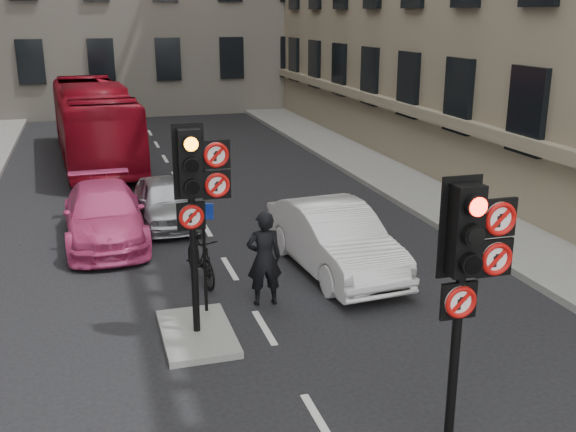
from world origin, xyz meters
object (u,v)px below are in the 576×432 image
car_pink (104,214)px  bus_red (94,122)px  car_silver (166,201)px  motorcycle (200,258)px  info_sign (204,243)px  signal_near (469,259)px  signal_far (196,185)px  motorcyclist (264,258)px  car_white (334,239)px

car_pink → bus_red: bus_red is taller
car_silver → car_pink: (-1.60, -1.00, 0.05)m
motorcycle → info_sign: bearing=-104.8°
signal_near → info_sign: size_ratio=1.74×
motorcycle → info_sign: (-0.18, -1.72, 0.93)m
bus_red → motorcycle: (1.78, -12.97, -0.93)m
signal_far → motorcycle: signal_far is taller
car_silver → motorcyclist: bearing=-79.9°
car_silver → car_pink: bearing=-149.6°
car_silver → car_white: car_white is taller
signal_near → signal_far: bearing=123.0°
bus_red → motorcyclist: size_ratio=5.62×
car_white → info_sign: (-3.05, -1.52, 0.72)m
signal_far → motorcyclist: bearing=36.1°
bus_red → info_sign: 14.78m
signal_near → bus_red: (-3.99, 19.43, -1.13)m
signal_near → bus_red: size_ratio=0.34×
car_white → bus_red: 13.98m
signal_near → car_silver: 11.19m
signal_near → motorcycle: size_ratio=2.08×
signal_near → info_sign: signal_near is taller
signal_far → car_white: size_ratio=0.81×
motorcyclist → info_sign: info_sign is taller
car_white → car_pink: 5.83m
car_pink → motorcyclist: size_ratio=2.48×
signal_near → signal_far: size_ratio=1.00×
signal_near → car_pink: 10.71m
motorcycle → signal_near: bearing=-79.8°
car_silver → info_sign: bearing=-91.4°
car_pink → bus_red: 9.71m
car_pink → motorcyclist: bearing=-60.7°
bus_red → motorcyclist: (2.77, -14.42, -0.52)m
car_silver → motorcycle: size_ratio=2.09×
signal_near → car_white: bearing=83.9°
signal_far → motorcyclist: signal_far is taller
signal_near → car_white: size_ratio=0.81×
signal_near → motorcyclist: bearing=103.7°
signal_far → car_pink: 6.26m
car_white → motorcycle: bearing=171.5°
car_white → bus_red: (-4.65, 13.17, 0.72)m
car_silver → signal_near: bearing=-79.0°
car_silver → info_sign: 6.07m
car_silver → signal_far: bearing=-93.3°
car_silver → bus_red: (-1.59, 8.68, 0.84)m
signal_near → car_silver: size_ratio=0.99×
car_white → motorcycle: (-2.87, 0.19, -0.21)m
bus_red → motorcycle: 13.13m
signal_far → info_sign: (0.21, 0.74, -1.25)m
car_silver → bus_red: bearing=98.8°
signal_near → bus_red: signal_near is taller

